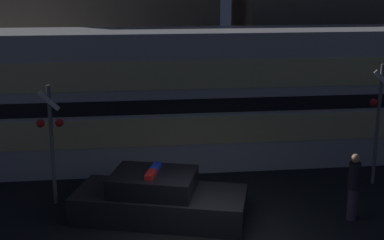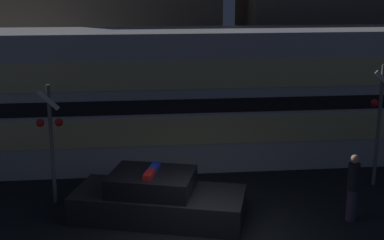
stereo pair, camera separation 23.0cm
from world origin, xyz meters
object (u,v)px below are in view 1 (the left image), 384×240
at_px(pedestrian, 354,186).
at_px(police_car, 159,200).
at_px(crossing_signal_near, 379,116).
at_px(train, 216,96).

bearing_deg(pedestrian, police_car, 171.63).
bearing_deg(police_car, pedestrian, 8.22).
relative_size(pedestrian, crossing_signal_near, 0.48).
distance_m(train, pedestrian, 6.07).
height_order(pedestrian, crossing_signal_near, crossing_signal_near).
relative_size(train, pedestrian, 13.08).
height_order(train, police_car, train).
xyz_separation_m(train, police_car, (-2.27, -4.57, -1.73)).
distance_m(police_car, crossing_signal_near, 7.01).
xyz_separation_m(train, pedestrian, (2.66, -5.29, -1.32)).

